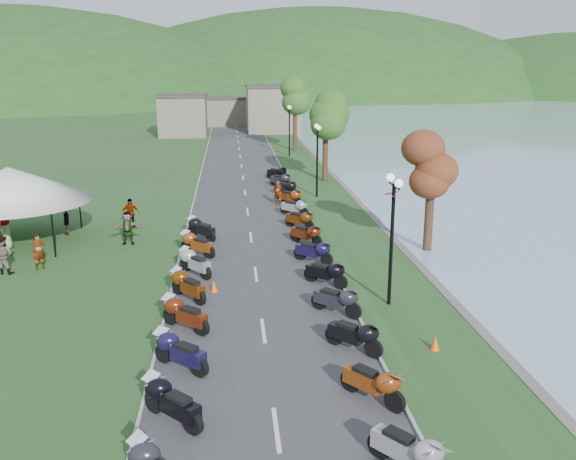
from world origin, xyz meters
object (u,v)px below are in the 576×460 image
object	(u,v)px
vendor_tent_main	(12,205)
pedestrian_c	(66,234)
pedestrian_b	(6,273)
pedestrian_a	(41,269)

from	to	relation	value
vendor_tent_main	pedestrian_c	bearing A→B (deg)	31.93
vendor_tent_main	pedestrian_c	xyz separation A→B (m)	(2.21, 1.38, -2.00)
pedestrian_b	pedestrian_c	xyz separation A→B (m)	(1.06, 6.38, 0.00)
pedestrian_a	pedestrian_b	world-z (taller)	pedestrian_b
pedestrian_c	pedestrian_b	bearing A→B (deg)	-22.84
vendor_tent_main	pedestrian_c	world-z (taller)	vendor_tent_main
pedestrian_a	pedestrian_b	size ratio (longest dim) A/B	0.96
pedestrian_b	pedestrian_a	bearing A→B (deg)	-146.51
pedestrian_c	vendor_tent_main	bearing A→B (deg)	-71.47
vendor_tent_main	pedestrian_a	world-z (taller)	vendor_tent_main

